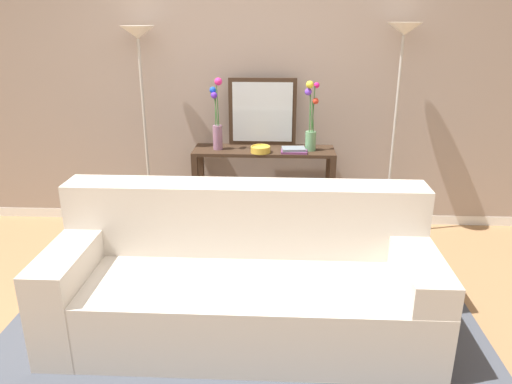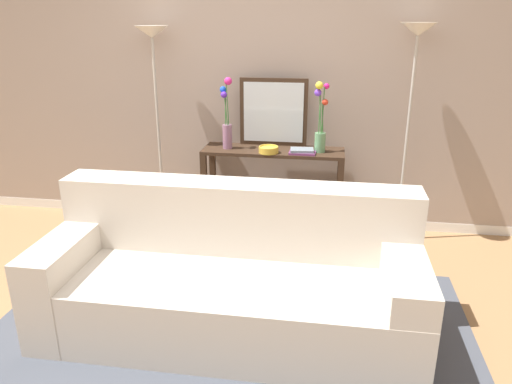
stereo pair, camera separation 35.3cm
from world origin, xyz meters
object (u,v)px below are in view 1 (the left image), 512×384
Objects in this scene: floor_lamp_left at (141,74)px; book_row_under_console at (224,226)px; fruit_bowl at (261,149)px; book_stack at (294,150)px; wall_mirror at (262,112)px; vase_short_flowers at (311,124)px; couch at (243,283)px; vase_tall_flowers at (217,122)px; console_table at (264,176)px; floor_lamp_right at (400,73)px.

floor_lamp_left is 1.51m from book_row_under_console.
floor_lamp_left is at bearing 171.08° from fruit_bowl.
wall_mirror is at bearing 138.53° from book_stack.
book_stack is (-0.14, -0.07, -0.21)m from vase_short_flowers.
vase_tall_flowers reaches higher than couch.
vase_short_flowers reaches higher than wall_mirror.
vase_short_flowers is at bearing -3.29° from console_table.
console_table is at bearing 77.26° from fruit_bowl.
wall_mirror is 1.09m from book_row_under_console.
floor_lamp_left is at bearing 177.22° from vase_short_flowers.
floor_lamp_right is at bearing 2.87° from vase_tall_flowers.
console_table is 2.06× the size of wall_mirror.
wall_mirror is 3.54× the size of fruit_bowl.
console_table is at bearing 4.06° from vase_tall_flowers.
floor_lamp_left is 0.98× the size of floor_lamp_right.
fruit_bowl is at bearing -171.98° from floor_lamp_right.
wall_mirror is (-1.12, 0.10, -0.35)m from floor_lamp_right.
floor_lamp_right reaches higher than fruit_bowl.
book_row_under_console is (-0.61, 0.09, -0.75)m from book_stack.
wall_mirror is 2.66× the size of book_stack.
couch is 8.21× the size of book_row_under_console.
fruit_bowl is (-0.00, -0.26, -0.26)m from wall_mirror.
floor_lamp_right reaches higher than couch.
console_table is 0.67× the size of floor_lamp_left.
book_row_under_console is (0.04, 0.03, -0.96)m from vase_tall_flowers.
book_row_under_console is (-0.33, 0.11, -0.76)m from fruit_bowl.
wall_mirror is at bearing 87.94° from couch.
console_table is 7.28× the size of fruit_bowl.
floor_lamp_right is 3.09× the size of wall_mirror.
couch is 3.85× the size of wall_mirror.
book_stack is at bearing -153.35° from vase_short_flowers.
wall_mirror reaches higher than book_stack.
fruit_bowl is 0.75× the size of book_stack.
console_table is 1.42m from floor_lamp_right.
couch is 1.88× the size of console_table.
console_table is at bearing 160.01° from book_stack.
vase_short_flowers is (0.79, 0.01, -0.01)m from vase_tall_flowers.
vase_tall_flowers is 0.79m from vase_short_flowers.
vase_short_flowers is at bearing 0.40° from vase_tall_flowers.
fruit_bowl is at bearing -175.95° from book_stack.
vase_tall_flowers reaches higher than book_row_under_console.
vase_tall_flowers is 1.04× the size of vase_short_flowers.
couch is at bearing -57.28° from floor_lamp_left.
fruit_bowl reaches higher than book_stack.
floor_lamp_right is 1.55m from vase_tall_flowers.
couch is at bearing -78.95° from book_row_under_console.
book_stack is (0.25, -0.09, 0.26)m from console_table.
vase_tall_flowers is at bearing -142.02° from book_row_under_console.
floor_lamp_left is 2.14m from floor_lamp_right.
wall_mirror is (-0.02, 0.15, 0.54)m from console_table.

